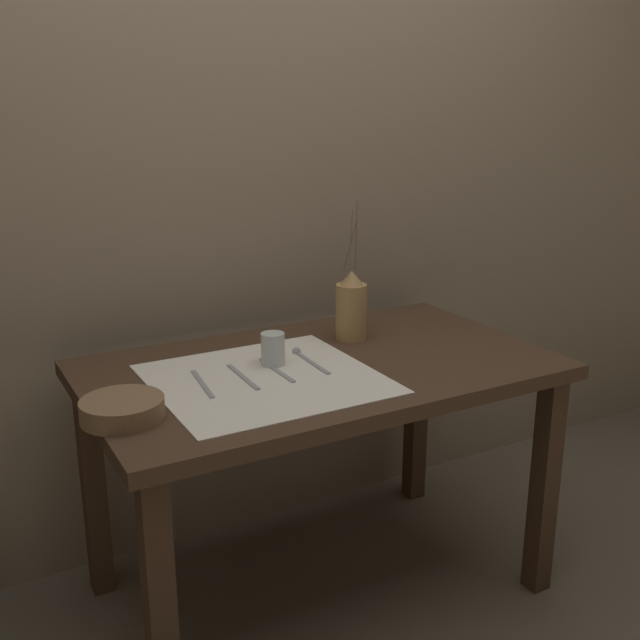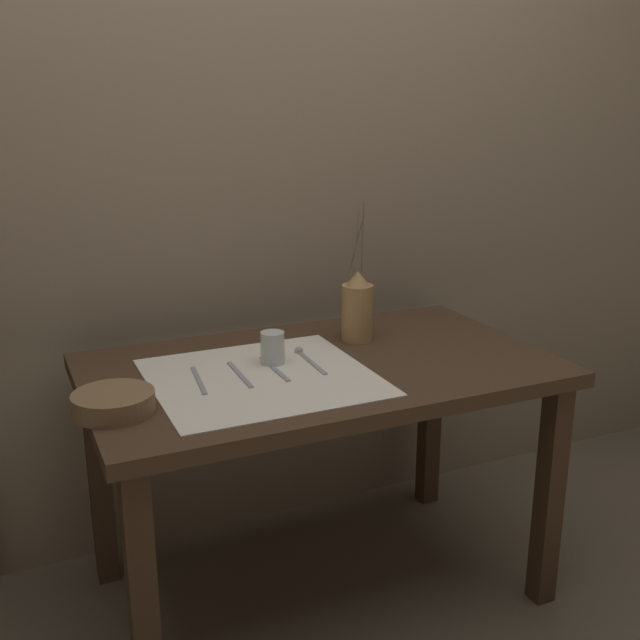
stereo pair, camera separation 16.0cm
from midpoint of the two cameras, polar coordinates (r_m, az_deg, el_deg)
The scene contains 11 objects.
ground_plane at distance 2.35m, azimuth 2.04°, elevation -19.70°, with size 12.00×12.00×0.00m, color brown.
stone_wall_back at distance 2.34m, azimuth -2.94°, elevation 11.88°, with size 7.00×0.06×2.40m.
wooden_table at distance 2.05m, azimuth 2.21°, elevation -5.76°, with size 1.24×0.73×0.70m.
linen_cloth at distance 1.91m, azimuth -2.07°, elevation -4.40°, with size 0.55×0.52×0.00m.
pitcher_with_flowers at distance 2.19m, azimuth 4.96°, elevation 0.88°, with size 0.09×0.09×0.41m.
wooden_bowl at distance 1.74m, azimuth -12.93°, elevation -6.20°, with size 0.19×0.19×0.05m.
glass_tumbler_near at distance 1.99m, azimuth -1.34°, elevation -2.16°, with size 0.06×0.06×0.09m.
fork_inner at distance 1.89m, azimuth -6.85°, elevation -4.61°, with size 0.03×0.20×0.00m.
knife_center at distance 1.92m, azimuth -3.76°, elevation -4.19°, with size 0.02×0.20×0.00m.
fork_outer at distance 1.96m, azimuth -1.15°, elevation -3.77°, with size 0.01×0.20×0.00m.
spoon_inner at distance 2.05m, azimuth 1.00°, elevation -2.76°, with size 0.02×0.21×0.02m.
Camera 2 is at (-0.78, -1.73, 1.39)m, focal length 42.00 mm.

